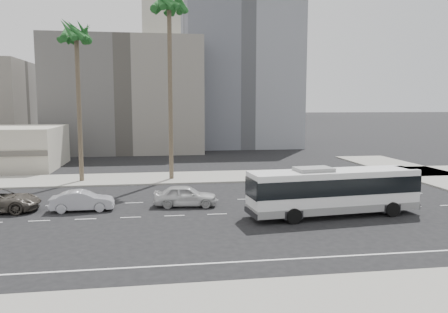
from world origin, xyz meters
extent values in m
plane|color=black|center=(0.00, 0.00, 0.00)|extent=(700.00, 700.00, 0.00)
cube|color=gray|center=(0.00, 15.50, 0.07)|extent=(120.00, 7.00, 0.15)
cube|color=gray|center=(0.00, -15.50, 0.07)|extent=(120.00, 7.00, 0.15)
cube|color=#615E5B|center=(-12.00, 45.00, 9.00)|extent=(24.00, 18.00, 18.00)
cube|color=slate|center=(8.00, 52.00, 13.00)|extent=(20.00, 20.00, 26.00)
cube|color=beige|center=(-2.00, 250.00, 22.00)|extent=(42.00, 42.00, 44.00)
cube|color=beige|center=(-2.00, 250.00, 60.00)|extent=(26.00, 26.00, 32.00)
cube|color=slate|center=(45.00, 230.00, 35.00)|extent=(26.00, 26.00, 70.00)
cube|color=slate|center=(70.00, 260.00, 30.00)|extent=(22.00, 22.00, 60.00)
cube|color=white|center=(4.97, -1.58, 1.86)|extent=(12.18, 3.81, 2.68)
cube|color=black|center=(4.97, -1.58, 2.22)|extent=(12.24, 3.88, 1.14)
cube|color=gray|center=(4.97, -1.58, 0.67)|extent=(12.20, 3.86, 0.52)
cube|color=gray|center=(3.42, -1.58, 3.30)|extent=(2.63, 1.89, 0.31)
cube|color=#262628|center=(10.65, -1.58, 3.05)|extent=(0.80, 1.91, 0.31)
cylinder|color=black|center=(8.79, -2.90, 0.52)|extent=(1.03, 0.31, 1.03)
cylinder|color=black|center=(8.79, -0.26, 0.52)|extent=(1.03, 0.31, 1.03)
cylinder|color=black|center=(1.46, -2.90, 0.52)|extent=(1.03, 0.31, 1.03)
cylinder|color=black|center=(1.46, -0.26, 0.52)|extent=(1.03, 0.31, 1.03)
imported|color=silver|center=(-5.05, 2.83, 0.81)|extent=(2.41, 4.96, 1.63)
imported|color=#AEAEB6|center=(-12.60, 2.51, 0.74)|extent=(1.69, 4.53, 1.48)
cylinder|color=brown|center=(-5.73, 14.64, 8.60)|extent=(0.47, 0.47, 17.20)
cylinder|color=brown|center=(-14.64, 14.74, 7.07)|extent=(0.44, 0.44, 14.14)
camera|label=1|loc=(-7.06, -29.98, 7.78)|focal=35.09mm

